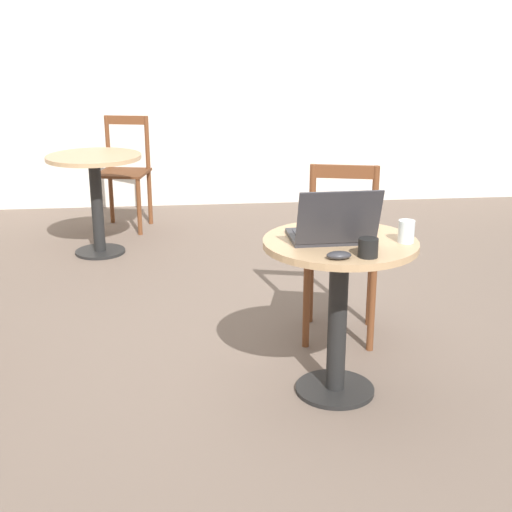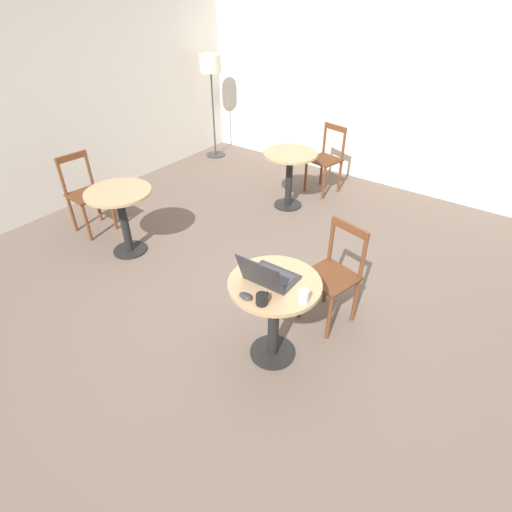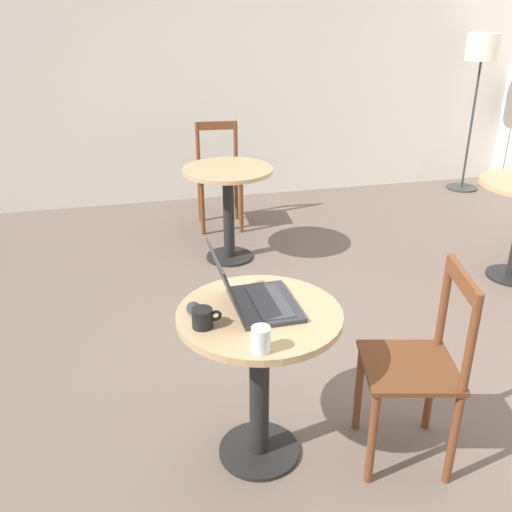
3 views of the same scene
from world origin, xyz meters
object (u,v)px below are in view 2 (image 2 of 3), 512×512
Objects in this scene: chair_far_back at (86,194)px; mouse at (246,296)px; cafe_table_far at (121,207)px; floor_lamp at (211,72)px; drinking_glass at (304,296)px; cafe_table_mid at (290,167)px; chair_mid_right at (326,160)px; chair_near_right at (334,276)px; cafe_table_near at (274,302)px; laptop at (268,276)px; mug at (262,299)px.

chair_far_back is 2.85m from mouse.
cafe_table_far is 3.11m from floor_lamp.
cafe_table_far is at bearing 81.86° from drinking_glass.
cafe_table_far is (-1.95, 0.82, 0.00)m from cafe_table_mid.
chair_far_back is 0.58× the size of floor_lamp.
floor_lamp is at bearing 86.51° from chair_mid_right.
floor_lamp is (0.13, 2.15, 0.86)m from chair_mid_right.
chair_near_right reaches higher than cafe_table_far.
cafe_table_mid is at bearing 42.46° from chair_near_right.
chair_mid_right is 2.32m from floor_lamp.
cafe_table_far is at bearing 157.19° from cafe_table_mid.
cafe_table_near is at bearing 77.06° from drinking_glass.
mouse is at bearing 120.16° from drinking_glass.
laptop is (-0.02, 0.04, 0.24)m from cafe_table_near.
cafe_table_mid is at bearing -112.42° from floor_lamp.
chair_far_back is 3.15m from drinking_glass.
laptop is (-2.25, -1.24, 0.24)m from cafe_table_mid.
chair_mid_right reaches higher than cafe_table_mid.
floor_lamp is (2.72, 0.44, 0.86)m from chair_far_back.
chair_near_right is 1.00× the size of chair_mid_right.
cafe_table_near is 4.55m from floor_lamp.
chair_mid_right is at bearing 20.68° from mug.
cafe_table_mid is 2.82m from mug.
cafe_table_far is at bearing 75.41° from mouse.
drinking_glass is at bearing -171.19° from chair_near_right.
mug is 0.27m from drinking_glass.
drinking_glass is at bearing -131.25° from floor_lamp.
mug is (0.02, -0.12, 0.02)m from mouse.
floor_lamp is at bearing 44.23° from mouse.
floor_lamp is 4.65m from mouse.
cafe_table_near and cafe_table_far have the same top height.
laptop is (-0.30, -2.06, 0.24)m from cafe_table_far.
floor_lamp reaches higher than laptop.
drinking_glass is (-3.11, -3.55, -0.54)m from floor_lamp.
chair_mid_right is at bearing 25.17° from drinking_glass.
chair_far_back is 2.88m from floor_lamp.
mug is (-3.16, -1.19, 0.31)m from chair_mid_right.
floor_lamp reaches higher than chair_mid_right.
cafe_table_near is 0.46× the size of floor_lamp.
laptop is at bearing -133.48° from floor_lamp.
laptop is (-2.94, -1.09, 0.32)m from chair_mid_right.
cafe_table_near is 7.26× the size of mouse.
cafe_table_mid is 2.58m from laptop.
floor_lamp is (0.82, 1.99, 0.78)m from cafe_table_mid.
laptop is at bearing 82.42° from drinking_glass.
chair_mid_right reaches higher than cafe_table_near.
cafe_table_near and cafe_table_mid have the same top height.
mouse is (-0.59, -2.77, 0.29)m from chair_far_back.
mug is at bearing -81.22° from mouse.
laptop is at bearing -98.23° from cafe_table_far.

